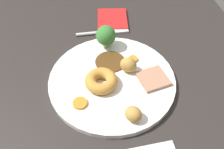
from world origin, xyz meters
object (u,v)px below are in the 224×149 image
(yorkshire_pudding, at_px, (100,81))
(folded_napkin, at_px, (112,19))
(roast_potato_left, at_px, (128,65))
(roast_potato_right, at_px, (133,114))
(broccoli_floret, at_px, (106,36))
(meat_slice_main, at_px, (153,79))
(fork, at_px, (104,32))
(carrot_coin_back, at_px, (80,103))
(carrot_coin_front, at_px, (133,59))
(dinner_plate, at_px, (112,79))

(yorkshire_pudding, xyz_separation_m, folded_napkin, (-0.26, 0.06, -0.02))
(roast_potato_left, bearing_deg, roast_potato_right, -4.89)
(yorkshire_pudding, bearing_deg, broccoli_floret, 169.04)
(meat_slice_main, height_order, roast_potato_right, roast_potato_right)
(yorkshire_pudding, height_order, fork, yorkshire_pudding)
(yorkshire_pudding, xyz_separation_m, roast_potato_left, (-0.03, 0.07, 0.01))
(roast_potato_left, distance_m, carrot_coin_back, 0.14)
(broccoli_floret, height_order, folded_napkin, broccoli_floret)
(yorkshire_pudding, bearing_deg, fork, 172.63)
(roast_potato_right, relative_size, carrot_coin_back, 1.14)
(roast_potato_right, relative_size, carrot_coin_front, 1.54)
(dinner_plate, height_order, fork, dinner_plate)
(dinner_plate, xyz_separation_m, broccoli_floret, (-0.11, -0.00, 0.04))
(carrot_coin_back, height_order, folded_napkin, carrot_coin_back)
(fork, height_order, folded_napkin, fork)
(roast_potato_left, bearing_deg, fork, -165.90)
(carrot_coin_front, bearing_deg, roast_potato_right, -10.06)
(dinner_plate, bearing_deg, fork, -179.37)
(carrot_coin_back, xyz_separation_m, broccoli_floret, (-0.18, 0.07, 0.03))
(meat_slice_main, distance_m, roast_potato_left, 0.06)
(carrot_coin_back, bearing_deg, yorkshire_pudding, 135.72)
(meat_slice_main, xyz_separation_m, carrot_coin_back, (0.05, -0.17, -0.00))
(dinner_plate, xyz_separation_m, roast_potato_left, (-0.02, 0.04, 0.03))
(fork, relative_size, folded_napkin, 1.39)
(dinner_plate, distance_m, broccoli_floret, 0.12)
(dinner_plate, bearing_deg, carrot_coin_front, 131.88)
(dinner_plate, height_order, folded_napkin, dinner_plate)
(carrot_coin_back, bearing_deg, fork, 163.83)
(dinner_plate, height_order, roast_potato_left, roast_potato_left)
(carrot_coin_front, height_order, folded_napkin, carrot_coin_front)
(carrot_coin_back, relative_size, folded_napkin, 0.27)
(roast_potato_right, xyz_separation_m, folded_napkin, (-0.36, -0.00, -0.02))
(meat_slice_main, height_order, folded_napkin, meat_slice_main)
(dinner_plate, distance_m, yorkshire_pudding, 0.04)
(carrot_coin_back, bearing_deg, meat_slice_main, 106.08)
(carrot_coin_back, bearing_deg, carrot_coin_front, 131.63)
(yorkshire_pudding, relative_size, carrot_coin_back, 2.42)
(roast_potato_right, xyz_separation_m, broccoli_floret, (-0.22, -0.03, 0.02))
(meat_slice_main, bearing_deg, roast_potato_left, -123.36)
(roast_potato_right, distance_m, fork, 0.30)
(broccoli_floret, distance_m, fork, 0.09)
(roast_potato_left, xyz_separation_m, folded_napkin, (-0.23, -0.01, -0.03))
(roast_potato_right, bearing_deg, yorkshire_pudding, -148.36)
(yorkshire_pudding, distance_m, roast_potato_right, 0.11)
(meat_slice_main, relative_size, carrot_coin_back, 2.07)
(roast_potato_left, bearing_deg, yorkshire_pudding, -62.89)
(yorkshire_pudding, distance_m, roast_potato_left, 0.08)
(meat_slice_main, height_order, roast_potato_left, roast_potato_left)
(dinner_plate, relative_size, roast_potato_right, 8.49)
(roast_potato_right, height_order, carrot_coin_front, roast_potato_right)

